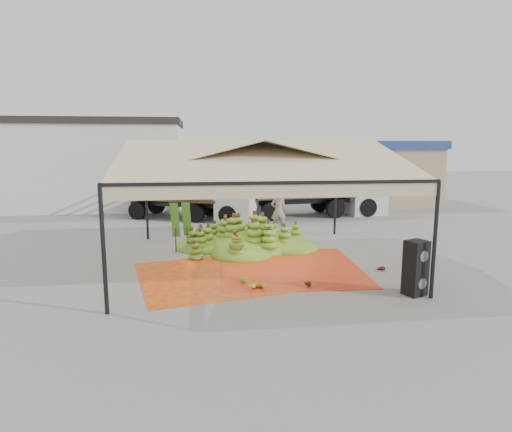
{
  "coord_description": "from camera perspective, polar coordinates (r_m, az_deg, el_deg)",
  "views": [
    {
      "loc": [
        -1.79,
        -13.77,
        3.88
      ],
      "look_at": [
        0.2,
        1.5,
        1.3
      ],
      "focal_mm": 30.0,
      "sensor_mm": 36.0,
      "label": 1
    }
  ],
  "objects": [
    {
      "name": "hanging_bunches",
      "position": [
        15.29,
        -2.63,
        4.77
      ],
      "size": [
        4.74,
        0.24,
        0.2
      ],
      "color": "#436F17",
      "rests_on": "ground"
    },
    {
      "name": "hand_red_b",
      "position": [
        13.91,
        16.25,
        -6.68
      ],
      "size": [
        0.5,
        0.46,
        0.18
      ],
      "primitive_type": "ellipsoid",
      "rotation": [
        0.0,
        0.0,
        0.42
      ],
      "color": "#5A3014",
      "rests_on": "ground"
    },
    {
      "name": "hand_red_a",
      "position": [
        12.12,
        6.54,
        -8.74
      ],
      "size": [
        0.52,
        0.48,
        0.19
      ],
      "primitive_type": "ellipsoid",
      "rotation": [
        0.0,
        0.0,
        -0.39
      ],
      "color": "#562713",
      "rests_on": "ground"
    },
    {
      "name": "hand_green",
      "position": [
        12.34,
        -2.16,
        -8.26
      ],
      "size": [
        0.58,
        0.51,
        0.23
      ],
      "primitive_type": "ellipsoid",
      "rotation": [
        0.0,
        0.0,
        -0.22
      ],
      "color": "#387017",
      "rests_on": "ground"
    },
    {
      "name": "banana_heap",
      "position": [
        16.07,
        -0.82,
        -2.27
      ],
      "size": [
        6.38,
        5.59,
        1.2
      ],
      "primitive_type": "ellipsoid",
      "rotation": [
        0.0,
        0.0,
        -0.19
      ],
      "color": "#507318",
      "rests_on": "ground"
    },
    {
      "name": "truck_right",
      "position": [
        23.95,
        8.82,
        3.87
      ],
      "size": [
        7.68,
        3.36,
        2.56
      ],
      "rotation": [
        0.0,
        0.0,
        0.11
      ],
      "color": "#52341B",
      "rests_on": "ground"
    },
    {
      "name": "truck_left",
      "position": [
        22.64,
        -7.78,
        3.25
      ],
      "size": [
        7.21,
        4.79,
        2.35
      ],
      "rotation": [
        0.0,
        0.0,
        -0.4
      ],
      "color": "#4A2D18",
      "rests_on": "ground"
    },
    {
      "name": "hand_yellow_a",
      "position": [
        11.83,
        -0.86,
        -9.1
      ],
      "size": [
        0.55,
        0.5,
        0.21
      ],
      "primitive_type": "ellipsoid",
      "rotation": [
        0.0,
        0.0,
        -0.35
      ],
      "color": "gold",
      "rests_on": "ground"
    },
    {
      "name": "building_white",
      "position": [
        28.98,
        -24.02,
        6.39
      ],
      "size": [
        14.3,
        6.3,
        5.4
      ],
      "color": "silver",
      "rests_on": "ground"
    },
    {
      "name": "speaker_stack",
      "position": [
        11.9,
        20.51,
        -6.5
      ],
      "size": [
        0.66,
        0.62,
        1.45
      ],
      "rotation": [
        0.0,
        0.0,
        0.39
      ],
      "color": "black",
      "rests_on": "ground"
    },
    {
      "name": "building_tan",
      "position": [
        29.31,
        16.4,
        5.59
      ],
      "size": [
        6.3,
        5.3,
        4.1
      ],
      "color": "tan",
      "rests_on": "ground"
    },
    {
      "name": "vendor",
      "position": [
        19.21,
        3.03,
        0.69
      ],
      "size": [
        0.72,
        0.51,
        1.88
      ],
      "primitive_type": "imported",
      "rotation": [
        0.0,
        0.0,
        3.06
      ],
      "color": "gray",
      "rests_on": "ground"
    },
    {
      "name": "canopy_tent",
      "position": [
        13.9,
        -0.02,
        7.12
      ],
      "size": [
        8.1,
        8.1,
        4.0
      ],
      "color": "black",
      "rests_on": "ground"
    },
    {
      "name": "hand_yellow_b",
      "position": [
        11.73,
        0.25,
        -9.23
      ],
      "size": [
        0.63,
        0.61,
        0.22
      ],
      "primitive_type": "ellipsoid",
      "rotation": [
        0.0,
        0.0,
        0.58
      ],
      "color": "#B69024",
      "rests_on": "ground"
    },
    {
      "name": "ground",
      "position": [
        14.42,
        -0.02,
        -6.1
      ],
      "size": [
        90.0,
        90.0,
        0.0
      ],
      "primitive_type": "plane",
      "color": "slate",
      "rests_on": "ground"
    },
    {
      "name": "banana_leaves",
      "position": [
        15.96,
        -10.16,
        -4.71
      ],
      "size": [
        0.96,
        1.36,
        3.7
      ],
      "primitive_type": null,
      "color": "#3D7E21",
      "rests_on": "ground"
    },
    {
      "name": "tarp_right",
      "position": [
        13.8,
        4.45,
        -6.82
      ],
      "size": [
        4.62,
        4.83,
        0.01
      ],
      "primitive_type": "cube",
      "rotation": [
        0.0,
        0.0,
        -0.05
      ],
      "color": "red",
      "rests_on": "ground"
    },
    {
      "name": "tarp_left",
      "position": [
        13.0,
        -5.15,
        -7.87
      ],
      "size": [
        5.35,
        5.19,
        0.01
      ],
      "primitive_type": "cube",
      "rotation": [
        0.0,
        0.0,
        0.22
      ],
      "color": "orange",
      "rests_on": "ground"
    }
  ]
}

